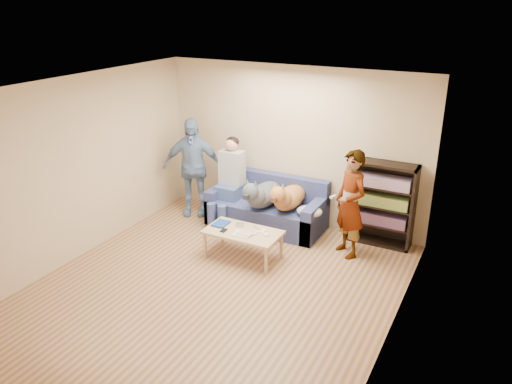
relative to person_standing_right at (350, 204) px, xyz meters
The scene contains 27 objects.
ground 2.28m from the person_standing_right, 125.70° to the right, with size 5.00×5.00×0.00m, color brown.
ceiling 2.79m from the person_standing_right, 125.70° to the right, with size 5.00×5.00×0.00m, color white.
wall_back 1.55m from the person_standing_right, 148.55° to the left, with size 4.50×4.50×0.00m, color tan.
wall_front 4.44m from the person_standing_right, 106.41° to the right, with size 4.50×4.50×0.00m, color tan.
wall_left 3.94m from the person_standing_right, 153.59° to the right, with size 5.00×5.00×0.00m, color tan.
wall_right 2.07m from the person_standing_right, 60.02° to the right, with size 5.00×5.00×0.00m, color tan.
blanket 0.75m from the person_standing_right, 168.43° to the left, with size 0.40×0.34×0.14m, color #A7A6AB.
person_standing_right is the anchor object (origin of this frame).
person_standing_left 2.86m from the person_standing_right, behind, with size 1.01×0.42×1.72m, color #7BA3C4.
held_controller 0.32m from the person_standing_right, 135.00° to the right, with size 0.04×0.11×0.03m, color silver.
notebook_blue 1.92m from the person_standing_right, 156.51° to the right, with size 0.20×0.26×0.03m, color navy.
papers 1.60m from the person_standing_right, 144.79° to the right, with size 0.26×0.20×0.01m, color white.
magazine 1.57m from the person_standing_right, 144.75° to the right, with size 0.22×0.17×0.01m, color #B9AE94.
camera_silver 1.64m from the person_standing_right, 154.81° to the right, with size 0.11×0.06×0.05m, color #B6B6BB.
controller_a 1.31m from the person_standing_right, 146.19° to the right, with size 0.04×0.13×0.03m, color white.
controller_b 1.29m from the person_standing_right, 141.06° to the right, with size 0.09×0.06×0.03m, color white.
headphone_cup_a 1.44m from the person_standing_right, 143.92° to the right, with size 0.07×0.07×0.02m, color silver.
headphone_cup_b 1.40m from the person_standing_right, 146.67° to the right, with size 0.07×0.07×0.02m, color silver.
pen_orange 1.69m from the person_standing_right, 144.49° to the right, with size 0.01×0.01×0.14m, color orange.
pen_black 1.41m from the person_standing_right, 152.79° to the right, with size 0.01×0.01×0.14m, color black.
wallet 1.86m from the person_standing_right, 149.72° to the right, with size 0.07×0.12×0.01m, color black.
sofa 1.63m from the person_standing_right, 166.51° to the left, with size 1.90×0.85×0.82m.
person_seated 2.16m from the person_standing_right, behind, with size 0.40×0.73×1.47m.
dog_gray 1.49m from the person_standing_right, behind, with size 0.41×1.25×0.60m.
dog_tan 1.11m from the person_standing_right, 168.90° to the left, with size 0.39×1.16×0.57m.
coffee_table 1.61m from the person_standing_right, 148.89° to the right, with size 1.10×0.60×0.42m.
bookshelf 0.68m from the person_standing_right, 63.01° to the left, with size 1.00×0.34×1.30m.
Camera 1 is at (3.08, -4.73, 3.59)m, focal length 35.00 mm.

